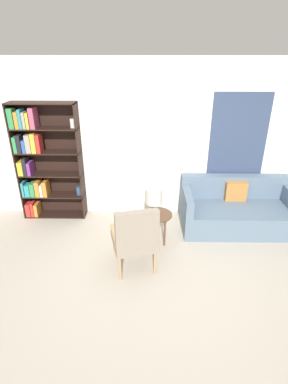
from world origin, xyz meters
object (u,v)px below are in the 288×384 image
object	(u,v)px
couch	(236,210)
side_table	(157,218)
table_lamp	(154,199)
armchair	(135,236)
bookshelf	(40,161)

from	to	relation	value
couch	side_table	bearing A→B (deg)	-157.88
couch	table_lamp	distance (m)	1.62
side_table	table_lamp	bearing A→B (deg)	-157.68
armchair	couch	xyz separation A→B (m)	(1.67, 1.21, -0.26)
bookshelf	table_lamp	bearing A→B (deg)	-24.58
armchair	side_table	distance (m)	0.73
side_table	table_lamp	world-z (taller)	table_lamp
bookshelf	side_table	distance (m)	2.26
bookshelf	armchair	xyz separation A→B (m)	(1.69, -1.52, -0.50)
armchair	couch	world-z (taller)	armchair
armchair	side_table	size ratio (longest dim) A/B	1.90
armchair	table_lamp	size ratio (longest dim) A/B	2.26
armchair	table_lamp	bearing A→B (deg)	68.79
bookshelf	table_lamp	xyz separation A→B (m)	(1.94, -0.89, -0.26)
side_table	bookshelf	bearing A→B (deg)	156.67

